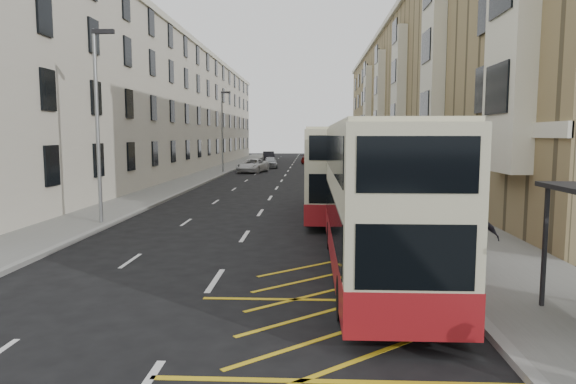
{
  "coord_description": "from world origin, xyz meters",
  "views": [
    {
      "loc": [
        2.54,
        -9.16,
        3.84
      ],
      "look_at": [
        1.73,
        8.38,
        1.89
      ],
      "focal_mm": 32.0,
      "sensor_mm": 36.0,
      "label": 1
    }
  ],
  "objects_px": {
    "double_decker_rear": "(335,171)",
    "pedestrian_far": "(478,239)",
    "car_red": "(311,159)",
    "white_van": "(252,166)",
    "double_decker_front": "(376,200)",
    "car_dark": "(269,157)",
    "street_lamp_far": "(223,127)",
    "car_silver": "(270,162)",
    "street_lamp_near": "(98,116)"
  },
  "relations": [
    {
      "from": "double_decker_rear",
      "to": "pedestrian_far",
      "type": "bearing_deg",
      "value": -70.45
    },
    {
      "from": "double_decker_rear",
      "to": "car_red",
      "type": "relative_size",
      "value": 2.38
    },
    {
      "from": "white_van",
      "to": "car_red",
      "type": "distance_m",
      "value": 17.42
    },
    {
      "from": "double_decker_front",
      "to": "car_dark",
      "type": "height_order",
      "value": "double_decker_front"
    },
    {
      "from": "pedestrian_far",
      "to": "car_dark",
      "type": "relative_size",
      "value": 0.41
    },
    {
      "from": "pedestrian_far",
      "to": "street_lamp_far",
      "type": "bearing_deg",
      "value": -61.02
    },
    {
      "from": "car_dark",
      "to": "car_red",
      "type": "bearing_deg",
      "value": -48.43
    },
    {
      "from": "pedestrian_far",
      "to": "double_decker_front",
      "type": "bearing_deg",
      "value": 11.22
    },
    {
      "from": "car_red",
      "to": "pedestrian_far",
      "type": "bearing_deg",
      "value": 109.66
    },
    {
      "from": "double_decker_front",
      "to": "car_silver",
      "type": "distance_m",
      "value": 46.92
    },
    {
      "from": "street_lamp_near",
      "to": "white_van",
      "type": "xyz_separation_m",
      "value": [
        2.76,
        31.63,
        -3.93
      ]
    },
    {
      "from": "car_red",
      "to": "double_decker_rear",
      "type": "bearing_deg",
      "value": 106.47
    },
    {
      "from": "street_lamp_near",
      "to": "car_red",
      "type": "height_order",
      "value": "street_lamp_near"
    },
    {
      "from": "double_decker_rear",
      "to": "car_red",
      "type": "xyz_separation_m",
      "value": [
        -1.24,
        44.43,
        -1.48
      ]
    },
    {
      "from": "street_lamp_near",
      "to": "car_red",
      "type": "bearing_deg",
      "value": 79.66
    },
    {
      "from": "street_lamp_far",
      "to": "pedestrian_far",
      "type": "height_order",
      "value": "street_lamp_far"
    },
    {
      "from": "street_lamp_far",
      "to": "car_silver",
      "type": "distance_m",
      "value": 10.61
    },
    {
      "from": "white_van",
      "to": "car_dark",
      "type": "height_order",
      "value": "car_dark"
    },
    {
      "from": "double_decker_rear",
      "to": "pedestrian_far",
      "type": "relative_size",
      "value": 5.75
    },
    {
      "from": "street_lamp_near",
      "to": "car_red",
      "type": "relative_size",
      "value": 1.81
    },
    {
      "from": "street_lamp_near",
      "to": "double_decker_front",
      "type": "relative_size",
      "value": 0.77
    },
    {
      "from": "white_van",
      "to": "car_dark",
      "type": "relative_size",
      "value": 1.12
    },
    {
      "from": "street_lamp_near",
      "to": "car_dark",
      "type": "relative_size",
      "value": 1.77
    },
    {
      "from": "double_decker_front",
      "to": "white_van",
      "type": "bearing_deg",
      "value": 101.35
    },
    {
      "from": "double_decker_front",
      "to": "white_van",
      "type": "xyz_separation_m",
      "value": [
        -7.87,
        39.07,
        -1.41
      ]
    },
    {
      "from": "car_dark",
      "to": "car_red",
      "type": "xyz_separation_m",
      "value": [
        6.13,
        -5.29,
        -0.1
      ]
    },
    {
      "from": "car_silver",
      "to": "double_decker_front",
      "type": "bearing_deg",
      "value": -87.53
    },
    {
      "from": "street_lamp_far",
      "to": "pedestrian_far",
      "type": "relative_size",
      "value": 4.37
    },
    {
      "from": "car_silver",
      "to": "car_red",
      "type": "xyz_separation_m",
      "value": [
        4.73,
        9.0,
        -0.03
      ]
    },
    {
      "from": "car_silver",
      "to": "car_dark",
      "type": "distance_m",
      "value": 14.36
    },
    {
      "from": "car_silver",
      "to": "car_red",
      "type": "relative_size",
      "value": 0.9
    },
    {
      "from": "street_lamp_far",
      "to": "car_silver",
      "type": "xyz_separation_m",
      "value": [
        4.02,
        8.99,
        -3.96
      ]
    },
    {
      "from": "pedestrian_far",
      "to": "car_red",
      "type": "distance_m",
      "value": 55.53
    },
    {
      "from": "pedestrian_far",
      "to": "street_lamp_near",
      "type": "bearing_deg",
      "value": -19.5
    },
    {
      "from": "street_lamp_near",
      "to": "car_silver",
      "type": "distance_m",
      "value": 39.4
    },
    {
      "from": "street_lamp_near",
      "to": "pedestrian_far",
      "type": "distance_m",
      "value": 15.69
    },
    {
      "from": "car_dark",
      "to": "double_decker_rear",
      "type": "bearing_deg",
      "value": -89.22
    },
    {
      "from": "white_van",
      "to": "double_decker_rear",
      "type": "bearing_deg",
      "value": -63.63
    },
    {
      "from": "car_dark",
      "to": "car_red",
      "type": "height_order",
      "value": "car_dark"
    },
    {
      "from": "double_decker_front",
      "to": "pedestrian_far",
      "type": "bearing_deg",
      "value": 1.93
    },
    {
      "from": "double_decker_front",
      "to": "car_silver",
      "type": "relative_size",
      "value": 2.63
    },
    {
      "from": "double_decker_front",
      "to": "double_decker_rear",
      "type": "bearing_deg",
      "value": 93.25
    },
    {
      "from": "street_lamp_near",
      "to": "pedestrian_far",
      "type": "bearing_deg",
      "value": -28.74
    },
    {
      "from": "street_lamp_far",
      "to": "car_dark",
      "type": "relative_size",
      "value": 1.77
    },
    {
      "from": "street_lamp_far",
      "to": "car_dark",
      "type": "distance_m",
      "value": 23.75
    },
    {
      "from": "double_decker_front",
      "to": "car_dark",
      "type": "bearing_deg",
      "value": 97.47
    },
    {
      "from": "street_lamp_near",
      "to": "car_silver",
      "type": "bearing_deg",
      "value": 84.11
    },
    {
      "from": "double_decker_front",
      "to": "double_decker_rear",
      "type": "height_order",
      "value": "double_decker_rear"
    },
    {
      "from": "street_lamp_near",
      "to": "double_decker_rear",
      "type": "height_order",
      "value": "street_lamp_near"
    },
    {
      "from": "white_van",
      "to": "double_decker_front",
      "type": "bearing_deg",
      "value": -66.7
    }
  ]
}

